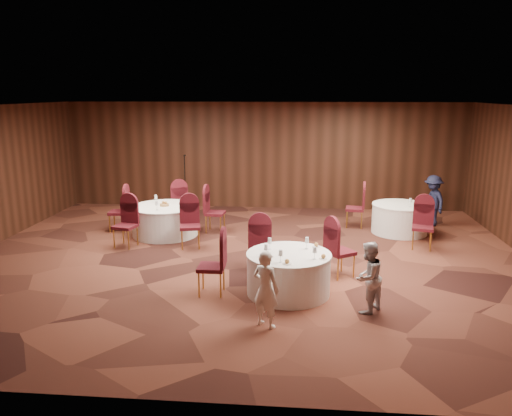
# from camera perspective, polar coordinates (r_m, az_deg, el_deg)

# --- Properties ---
(ground) EXTENTS (12.00, 12.00, 0.00)m
(ground) POSITION_cam_1_polar(r_m,az_deg,el_deg) (10.68, -1.17, -5.98)
(ground) COLOR black
(ground) RESTS_ON ground
(room_shell) EXTENTS (12.00, 12.00, 12.00)m
(room_shell) POSITION_cam_1_polar(r_m,az_deg,el_deg) (10.20, -1.22, 4.50)
(room_shell) COLOR silver
(room_shell) RESTS_ON ground
(table_main) EXTENTS (1.49, 1.49, 0.74)m
(table_main) POSITION_cam_1_polar(r_m,az_deg,el_deg) (8.90, 3.74, -7.45)
(table_main) COLOR white
(table_main) RESTS_ON ground
(table_left) EXTENTS (1.65, 1.65, 0.74)m
(table_left) POSITION_cam_1_polar(r_m,az_deg,el_deg) (12.62, -10.35, -1.39)
(table_left) COLOR white
(table_left) RESTS_ON ground
(table_right) EXTENTS (1.41, 1.41, 0.74)m
(table_right) POSITION_cam_1_polar(r_m,az_deg,el_deg) (13.11, 16.11, -1.15)
(table_right) COLOR white
(table_right) RESTS_ON ground
(chairs_main) EXTENTS (2.95, 1.86, 1.00)m
(chairs_main) POSITION_cam_1_polar(r_m,az_deg,el_deg) (9.50, 1.86, -5.27)
(chairs_main) COLOR #3C0C13
(chairs_main) RESTS_ON ground
(chairs_left) EXTENTS (3.03, 3.00, 1.00)m
(chairs_left) POSITION_cam_1_polar(r_m,az_deg,el_deg) (12.57, -10.26, -0.85)
(chairs_left) COLOR #3C0C13
(chairs_left) RESTS_ON ground
(chairs_right) EXTENTS (1.94, 2.36, 1.00)m
(chairs_right) POSITION_cam_1_polar(r_m,az_deg,el_deg) (12.63, 14.65, -1.01)
(chairs_right) COLOR #3C0C13
(chairs_right) RESTS_ON ground
(tabletop_main) EXTENTS (1.09, 1.11, 0.22)m
(tabletop_main) POSITION_cam_1_polar(r_m,az_deg,el_deg) (8.65, 4.71, -4.79)
(tabletop_main) COLOR silver
(tabletop_main) RESTS_ON table_main
(tabletop_left) EXTENTS (0.81, 0.80, 0.22)m
(tabletop_left) POSITION_cam_1_polar(r_m,az_deg,el_deg) (12.51, -10.40, 0.58)
(tabletop_left) COLOR silver
(tabletop_left) RESTS_ON table_left
(tabletop_right) EXTENTS (0.08, 0.08, 0.22)m
(tabletop_right) POSITION_cam_1_polar(r_m,az_deg,el_deg) (12.78, 17.25, 0.82)
(tabletop_right) COLOR silver
(tabletop_right) RESTS_ON table_right
(mic_stand) EXTENTS (0.24, 0.24, 1.75)m
(mic_stand) POSITION_cam_1_polar(r_m,az_deg,el_deg) (14.54, -8.05, 1.24)
(mic_stand) COLOR black
(mic_stand) RESTS_ON ground
(woman_a) EXTENTS (0.53, 0.47, 1.21)m
(woman_a) POSITION_cam_1_polar(r_m,az_deg,el_deg) (7.60, 1.14, -9.25)
(woman_a) COLOR white
(woman_a) RESTS_ON ground
(woman_b) EXTENTS (0.71, 0.73, 1.18)m
(woman_b) POSITION_cam_1_polar(r_m,az_deg,el_deg) (8.29, 12.66, -7.73)
(woman_b) COLOR silver
(woman_b) RESTS_ON ground
(man_c) EXTENTS (0.76, 1.00, 1.36)m
(man_c) POSITION_cam_1_polar(r_m,az_deg,el_deg) (14.00, 19.55, 0.78)
(man_c) COLOR #161932
(man_c) RESTS_ON ground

